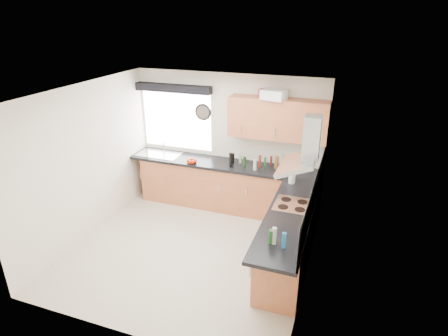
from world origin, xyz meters
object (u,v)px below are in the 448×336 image
at_px(oven, 290,234).
at_px(extractor_hood, 305,150).
at_px(upper_cabinets, 278,119).
at_px(washing_machine, 213,186).

relative_size(oven, extractor_hood, 1.09).
height_order(oven, extractor_hood, extractor_hood).
relative_size(extractor_hood, upper_cabinets, 0.46).
bearing_deg(upper_cabinets, extractor_hood, -63.87).
height_order(oven, upper_cabinets, upper_cabinets).
bearing_deg(upper_cabinets, washing_machine, -174.83).
xyz_separation_m(extractor_hood, upper_cabinets, (-0.65, 1.33, 0.03)).
height_order(upper_cabinets, washing_machine, upper_cabinets).
relative_size(extractor_hood, washing_machine, 1.00).
xyz_separation_m(extractor_hood, washing_machine, (-1.81, 1.22, -1.38)).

